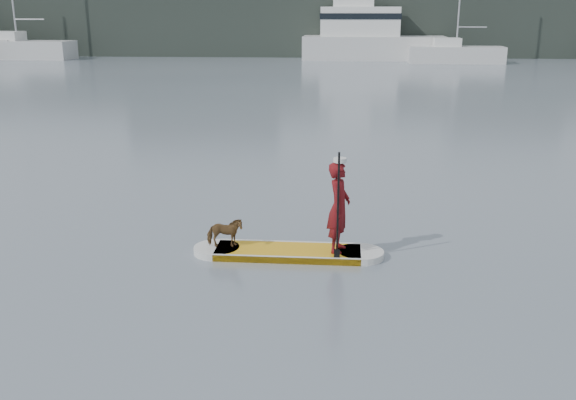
# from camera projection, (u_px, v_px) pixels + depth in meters

# --- Properties ---
(ground) EXTENTS (140.00, 140.00, 0.00)m
(ground) POSITION_uv_depth(u_px,v_px,m) (154.00, 357.00, 7.85)
(ground) COLOR slate
(ground) RESTS_ON ground
(paddleboard) EXTENTS (3.30, 0.84, 0.12)m
(paddleboard) POSITION_uv_depth(u_px,v_px,m) (288.00, 252.00, 11.08)
(paddleboard) COLOR gold
(paddleboard) RESTS_ON ground
(paddler) EXTENTS (0.48, 0.63, 1.55)m
(paddler) POSITION_uv_depth(u_px,v_px,m) (339.00, 207.00, 10.77)
(paddler) COLOR maroon
(paddler) RESTS_ON paddleboard
(white_cap) EXTENTS (0.22, 0.22, 0.07)m
(white_cap) POSITION_uv_depth(u_px,v_px,m) (340.00, 160.00, 10.54)
(white_cap) COLOR silver
(white_cap) RESTS_ON paddler
(dog) EXTENTS (0.65, 0.36, 0.52)m
(dog) POSITION_uv_depth(u_px,v_px,m) (225.00, 233.00, 11.08)
(dog) COLOR #53361C
(dog) RESTS_ON paddleboard
(paddle) EXTENTS (0.10, 0.30, 2.00)m
(paddle) POSITION_uv_depth(u_px,v_px,m) (338.00, 219.00, 10.49)
(paddle) COLOR black
(paddle) RESTS_ON ground
(sailboat_b) EXTENTS (9.44, 3.37, 13.80)m
(sailboat_b) POSITION_uv_depth(u_px,v_px,m) (17.00, 47.00, 53.88)
(sailboat_b) COLOR silver
(sailboat_b) RESTS_ON ground
(sailboat_e) EXTENTS (7.38, 2.69, 10.55)m
(sailboat_e) POSITION_uv_depth(u_px,v_px,m) (455.00, 53.00, 49.92)
(sailboat_e) COLOR silver
(sailboat_e) RESTS_ON ground
(motor_yacht_a) EXTENTS (11.75, 3.94, 6.99)m
(motor_yacht_a) POSITION_uv_depth(u_px,v_px,m) (368.00, 35.00, 52.97)
(motor_yacht_a) COLOR silver
(motor_yacht_a) RESTS_ON ground
(shore_mass) EXTENTS (90.00, 6.00, 6.00)m
(shore_mass) POSITION_uv_depth(u_px,v_px,m) (310.00, 21.00, 57.65)
(shore_mass) COLOR #202923
(shore_mass) RESTS_ON ground
(shore_building_west) EXTENTS (14.00, 4.00, 9.00)m
(shore_building_west) POSITION_uv_depth(u_px,v_px,m) (201.00, 4.00, 58.83)
(shore_building_west) COLOR #202923
(shore_building_west) RESTS_ON ground
(shore_building_east) EXTENTS (10.00, 4.00, 8.00)m
(shore_building_east) POSITION_uv_depth(u_px,v_px,m) (512.00, 10.00, 57.15)
(shore_building_east) COLOR #202923
(shore_building_east) RESTS_ON ground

